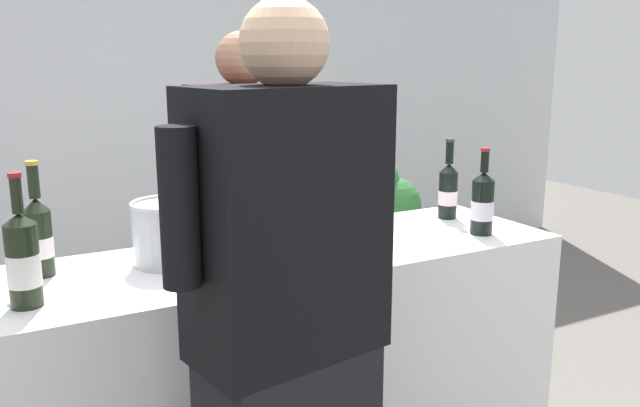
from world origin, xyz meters
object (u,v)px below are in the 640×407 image
wine_bottle_8 (262,224)px  person_server (247,244)px  ice_bucket (170,232)px  wine_glass (321,215)px  wine_bottle_2 (23,260)px  wine_bottle_3 (448,190)px  wine_bottle_7 (336,200)px  wine_bottle_5 (482,203)px  wine_bottle_1 (39,236)px  wine_bottle_9 (303,212)px  person_guest (288,386)px  wine_bottle_0 (377,198)px  potted_shrub (363,218)px  wine_bottle_4 (260,232)px  wine_bottle_6 (258,207)px

wine_bottle_8 → person_server: bearing=71.8°
wine_bottle_8 → ice_bucket: wine_bottle_8 is taller
wine_glass → person_server: size_ratio=0.12×
wine_bottle_2 → wine_bottle_3: wine_bottle_2 is taller
wine_glass → ice_bucket: bearing=154.7°
wine_bottle_3 → wine_bottle_7: (-0.52, -0.01, 0.01)m
wine_bottle_2 → wine_bottle_5: wine_bottle_2 is taller
wine_bottle_1 → wine_bottle_5: size_ratio=1.08×
wine_bottle_9 → wine_glass: 0.14m
wine_bottle_3 → wine_bottle_9: size_ratio=0.93×
person_guest → wine_bottle_3: bearing=33.6°
wine_bottle_9 → person_server: bearing=85.3°
wine_bottle_1 → wine_bottle_8: wine_bottle_1 is taller
wine_bottle_2 → wine_bottle_9: (0.86, 0.12, 0.00)m
wine_glass → ice_bucket: (-0.42, 0.20, -0.05)m
wine_bottle_8 → person_guest: bearing=-107.4°
wine_bottle_0 → wine_bottle_9: wine_bottle_0 is taller
ice_bucket → person_guest: (0.09, -0.64, -0.24)m
ice_bucket → person_guest: 0.69m
wine_bottle_5 → potted_shrub: (0.25, 1.19, -0.34)m
person_guest → wine_bottle_1: bearing=123.5°
wine_bottle_4 → wine_bottle_9: size_ratio=0.89×
wine_bottle_8 → person_guest: 0.61m
wine_bottle_5 → wine_bottle_6: size_ratio=0.99×
wine_bottle_1 → wine_glass: 0.83m
ice_bucket → wine_bottle_2: bearing=-156.8°
wine_bottle_1 → wine_bottle_9: 0.81m
wine_glass → person_server: person_server is taller
person_guest → wine_bottle_0: bearing=44.0°
wine_bottle_0 → wine_bottle_2: 1.22m
wine_bottle_1 → wine_bottle_5: 1.47m
wine_bottle_9 → wine_bottle_1: bearing=171.3°
wine_bottle_3 → wine_glass: (-0.71, -0.25, 0.03)m
wine_bottle_6 → person_server: 0.56m
wine_bottle_7 → ice_bucket: wine_bottle_7 is taller
person_server → wine_bottle_5: bearing=-51.6°
wine_bottle_6 → wine_bottle_8: (-0.08, -0.21, -0.00)m
wine_bottle_9 → ice_bucket: wine_bottle_9 is taller
wine_bottle_2 → ice_bucket: bearing=23.2°
wine_bottle_7 → person_guest: 0.89m
wine_bottle_5 → ice_bucket: size_ratio=1.35×
ice_bucket → wine_bottle_7: bearing=3.6°
wine_bottle_0 → wine_bottle_6: wine_bottle_0 is taller
wine_bottle_6 → person_guest: person_guest is taller
wine_bottle_0 → wine_bottle_9: (-0.34, -0.08, 0.00)m
wine_bottle_3 → wine_bottle_9: bearing=-170.8°
wine_bottle_4 → wine_bottle_8: bearing=64.0°
wine_bottle_4 → ice_bucket: size_ratio=1.29×
wine_bottle_4 → potted_shrub: bearing=46.9°
wine_glass → person_guest: (-0.33, -0.44, -0.29)m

